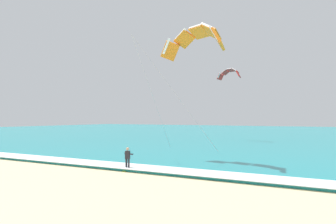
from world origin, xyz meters
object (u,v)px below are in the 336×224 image
(surfboard, at_px, (128,170))
(kite_primary, at_px, (195,38))
(kitesurfer, at_px, (128,158))
(kite_distant, at_px, (230,73))

(surfboard, bearing_deg, kite_primary, 68.15)
(kitesurfer, bearing_deg, kite_distant, 95.25)
(surfboard, relative_size, kitesurfer, 0.85)
(surfboard, relative_size, kite_distant, 0.32)
(surfboard, xyz_separation_m, kite_primary, (2.52, 6.30, 10.65))
(kite_primary, relative_size, kite_distant, 2.33)
(surfboard, distance_m, kite_primary, 12.63)
(kitesurfer, height_order, kite_primary, kite_primary)
(kite_primary, bearing_deg, kitesurfer, -111.92)
(kite_primary, bearing_deg, kite_distant, 102.09)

